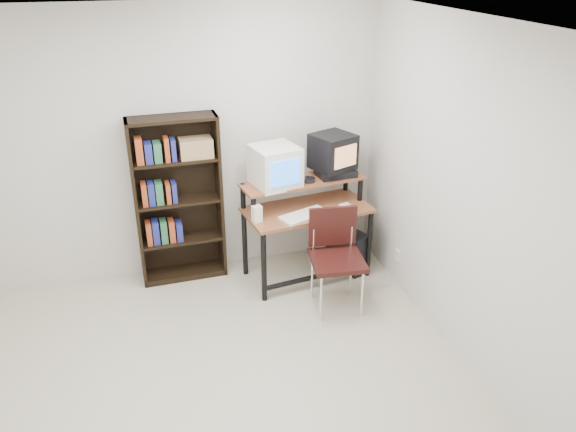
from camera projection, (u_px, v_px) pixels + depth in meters
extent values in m
cube|color=beige|center=(211.00, 402.00, 4.09)|extent=(4.00, 4.00, 0.01)
cube|color=white|center=(182.00, 29.00, 2.97)|extent=(4.00, 4.00, 0.01)
cube|color=beige|center=(173.00, 147.00, 5.28)|extent=(4.00, 0.01, 2.60)
cube|color=beige|center=(480.00, 210.00, 4.00)|extent=(0.01, 4.00, 2.60)
cube|color=brown|center=(307.00, 210.00, 5.39)|extent=(1.27, 0.77, 0.03)
cube|color=brown|center=(302.00, 181.00, 5.38)|extent=(1.24, 0.54, 0.02)
cylinder|color=black|center=(264.00, 267.00, 5.13)|extent=(0.05, 0.05, 0.72)
cylinder|color=black|center=(369.00, 243.00, 5.53)|extent=(0.05, 0.05, 0.72)
cylinder|color=black|center=(244.00, 230.00, 5.50)|extent=(0.05, 0.05, 0.98)
cylinder|color=black|center=(344.00, 211.00, 5.90)|extent=(0.05, 0.05, 0.98)
cylinder|color=black|center=(318.00, 276.00, 5.43)|extent=(1.11, 0.22, 0.05)
cube|color=white|center=(275.00, 166.00, 5.21)|extent=(0.48, 0.48, 0.38)
cube|color=blue|center=(285.00, 173.00, 5.05)|extent=(0.29, 0.08, 0.24)
cube|color=black|center=(335.00, 173.00, 5.47)|extent=(0.38, 0.29, 0.08)
cube|color=black|center=(333.00, 152.00, 5.40)|extent=(0.47, 0.46, 0.34)
cube|color=tan|center=(346.00, 157.00, 5.27)|extent=(0.25, 0.12, 0.21)
cylinder|color=#26262B|center=(309.00, 180.00, 5.33)|extent=(0.13, 0.13, 0.05)
cube|color=white|center=(305.00, 216.00, 5.22)|extent=(0.51, 0.37, 0.03)
cube|color=black|center=(343.00, 207.00, 5.44)|extent=(0.24, 0.21, 0.01)
cube|color=white|center=(345.00, 206.00, 5.42)|extent=(0.11, 0.09, 0.03)
cube|color=white|center=(257.00, 214.00, 5.10)|extent=(0.10, 0.09, 0.17)
cube|color=black|center=(348.00, 249.00, 5.73)|extent=(0.36, 0.49, 0.42)
cube|color=black|center=(337.00, 261.00, 4.96)|extent=(0.50, 0.50, 0.04)
cube|color=black|center=(333.00, 226.00, 5.04)|extent=(0.44, 0.08, 0.37)
cylinder|color=silver|center=(321.00, 299.00, 4.88)|extent=(0.02, 0.02, 0.47)
cylinder|color=silver|center=(362.00, 295.00, 4.93)|extent=(0.02, 0.02, 0.47)
cylinder|color=silver|center=(312.00, 276.00, 5.21)|extent=(0.02, 0.02, 0.47)
cylinder|color=silver|center=(351.00, 273.00, 5.27)|extent=(0.02, 0.02, 0.47)
cube|color=black|center=(136.00, 206.00, 5.23)|extent=(0.04, 0.27, 1.64)
cube|color=black|center=(219.00, 196.00, 5.44)|extent=(0.04, 0.27, 1.64)
cube|color=black|center=(177.00, 196.00, 5.44)|extent=(0.82, 0.06, 1.64)
cube|color=black|center=(171.00, 118.00, 4.99)|extent=(0.83, 0.31, 0.03)
cube|color=black|center=(185.00, 272.00, 5.67)|extent=(0.83, 0.31, 0.06)
cube|color=black|center=(182.00, 239.00, 5.51)|extent=(0.77, 0.29, 0.03)
cube|color=black|center=(179.00, 201.00, 5.33)|extent=(0.77, 0.29, 0.02)
cube|color=black|center=(175.00, 160.00, 5.16)|extent=(0.77, 0.29, 0.02)
cube|color=#9B794F|center=(196.00, 148.00, 5.17)|extent=(0.31, 0.21, 0.18)
cube|color=beige|center=(397.00, 256.00, 5.43)|extent=(0.02, 0.08, 0.12)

